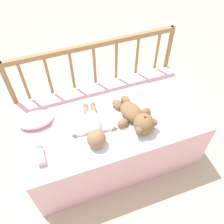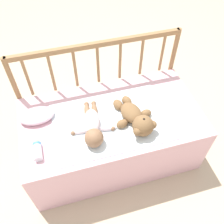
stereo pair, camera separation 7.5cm
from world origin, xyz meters
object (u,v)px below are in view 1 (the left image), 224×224
object	(u,v)px
teddy_bear	(136,117)
baby_bottle	(40,154)
small_pillow	(36,120)
baby	(94,128)

from	to	relation	value
teddy_bear	baby_bottle	size ratio (longest dim) A/B	2.63
teddy_bear	small_pillow	size ratio (longest dim) A/B	1.62
baby	baby_bottle	world-z (taller)	baby
small_pillow	baby_bottle	distance (m)	0.27
teddy_bear	small_pillow	xyz separation A→B (m)	(-0.64, 0.23, -0.03)
baby	baby_bottle	bearing A→B (deg)	-170.21
baby	baby_bottle	size ratio (longest dim) A/B	2.76
small_pillow	baby_bottle	size ratio (longest dim) A/B	1.62
baby_bottle	small_pillow	bearing A→B (deg)	86.02
teddy_bear	baby	distance (m)	0.29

